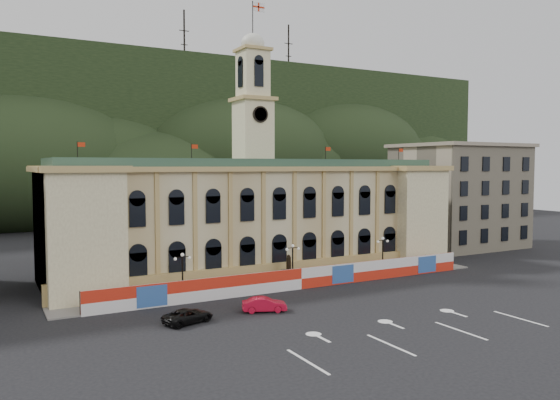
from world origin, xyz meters
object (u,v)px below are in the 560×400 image
lamp_center (293,261)px  red_sedan (264,304)px  statue (289,275)px  black_suv (188,316)px

lamp_center → red_sedan: bearing=-133.4°
statue → black_suv: (-16.51, -10.02, -0.51)m
red_sedan → black_suv: (-8.07, -0.10, -0.06)m
red_sedan → black_suv: 8.07m
statue → red_sedan: size_ratio=0.79×
black_suv → lamp_center: bearing=-77.3°
statue → black_suv: statue is taller
lamp_center → black_suv: 18.97m
lamp_center → black_suv: (-16.51, -9.02, -2.39)m
lamp_center → black_suv: bearing=-151.4°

